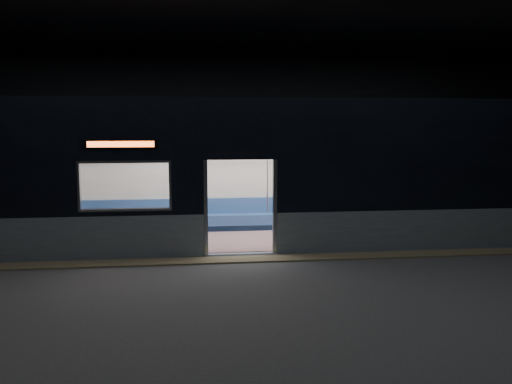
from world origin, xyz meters
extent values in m
cube|color=#47494C|center=(0.00, 0.00, -0.01)|extent=(24.00, 14.00, 0.01)
cube|color=black|center=(0.00, 0.00, 4.98)|extent=(24.00, 14.00, 0.04)
cube|color=black|center=(0.00, 6.98, 2.50)|extent=(24.00, 0.04, 5.00)
cube|color=black|center=(0.00, -6.98, 2.50)|extent=(24.00, 0.04, 5.00)
cube|color=#8C7F59|center=(0.00, 0.55, 0.01)|extent=(22.80, 0.50, 0.03)
cube|color=#8B9DA5|center=(-4.85, 1.06, 0.45)|extent=(8.30, 0.12, 0.90)
cube|color=#8B9DA5|center=(4.85, 1.06, 0.45)|extent=(8.30, 0.12, 0.90)
cube|color=black|center=(-4.85, 1.06, 2.05)|extent=(8.30, 0.12, 2.30)
cube|color=black|center=(4.85, 1.06, 2.05)|extent=(8.30, 0.12, 2.30)
cube|color=black|center=(0.00, 1.06, 2.62)|extent=(1.40, 0.12, 1.15)
cube|color=#B7BABC|center=(-0.74, 1.06, 1.02)|extent=(0.08, 0.14, 2.05)
cube|color=#B7BABC|center=(0.74, 1.06, 1.02)|extent=(0.08, 0.14, 2.05)
cube|color=black|center=(-2.45, 0.98, 2.39)|extent=(1.50, 0.04, 0.18)
cube|color=#FF5F22|center=(-2.45, 0.97, 2.39)|extent=(1.34, 0.03, 0.12)
cube|color=silver|center=(0.00, 3.94, 1.60)|extent=(18.00, 0.12, 3.20)
cube|color=black|center=(0.00, 2.50, 3.28)|extent=(18.00, 3.00, 0.15)
cube|color=#825F61|center=(0.00, 2.50, 0.02)|extent=(17.76, 2.76, 0.04)
cube|color=silver|center=(0.00, 2.50, 2.35)|extent=(17.76, 2.76, 0.10)
cube|color=#2F5A8A|center=(0.00, 3.62, 0.24)|extent=(11.00, 0.48, 0.41)
cube|color=#2F5A8A|center=(0.00, 3.81, 0.65)|extent=(11.00, 0.10, 0.40)
cube|color=#73545F|center=(-3.30, 1.41, 0.24)|extent=(4.40, 0.48, 0.41)
cube|color=#73545F|center=(3.30, 1.41, 0.24)|extent=(4.40, 0.48, 0.41)
cylinder|color=silver|center=(-0.95, 1.37, 1.17)|extent=(0.04, 0.04, 2.26)
cylinder|color=silver|center=(-0.95, 3.63, 1.17)|extent=(0.04, 0.04, 2.26)
cylinder|color=silver|center=(0.95, 1.37, 1.17)|extent=(0.04, 0.04, 2.26)
cylinder|color=silver|center=(0.95, 3.63, 1.17)|extent=(0.04, 0.04, 2.26)
cylinder|color=silver|center=(0.00, 3.58, 1.95)|extent=(11.00, 0.03, 0.03)
cube|color=black|center=(2.59, 3.41, 0.52)|extent=(0.15, 0.42, 0.14)
cube|color=black|center=(2.78, 3.41, 0.52)|extent=(0.15, 0.42, 0.14)
cylinder|color=black|center=(2.59, 3.22, 0.26)|extent=(0.10, 0.10, 0.43)
cylinder|color=black|center=(2.78, 3.22, 0.26)|extent=(0.10, 0.10, 0.43)
cube|color=#E96A84|center=(2.68, 3.59, 0.54)|extent=(0.36, 0.20, 0.18)
cylinder|color=#E96A84|center=(2.68, 3.62, 0.85)|extent=(0.34, 0.34, 0.47)
sphere|color=tan|center=(2.68, 3.60, 1.19)|extent=(0.19, 0.19, 0.19)
sphere|color=black|center=(2.68, 3.63, 1.22)|extent=(0.20, 0.20, 0.20)
cube|color=black|center=(2.69, 3.35, 0.65)|extent=(0.28, 0.26, 0.11)
cube|color=white|center=(5.00, 3.85, 1.47)|extent=(0.97, 0.03, 0.63)
camera|label=1|loc=(-1.06, -10.32, 2.82)|focal=38.00mm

